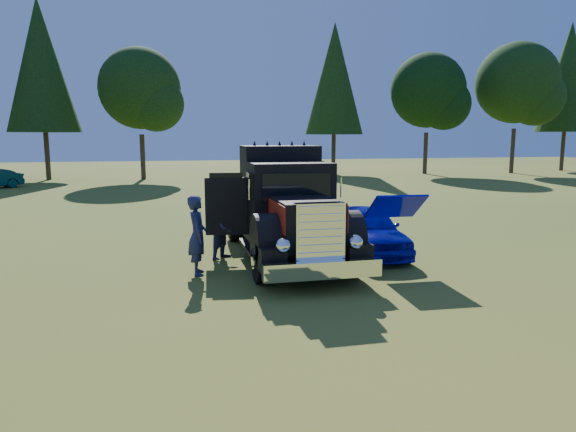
{
  "coord_description": "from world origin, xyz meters",
  "views": [
    {
      "loc": [
        -2.04,
        -11.56,
        3.25
      ],
      "look_at": [
        0.71,
        0.32,
        1.35
      ],
      "focal_mm": 32.0,
      "sensor_mm": 36.0,
      "label": 1
    }
  ],
  "objects_px": {
    "diamond_t_truck": "(286,212)",
    "spectator_far": "(225,227)",
    "hotrod_coupe": "(366,230)",
    "spectator_near": "(197,235)"
  },
  "relations": [
    {
      "from": "hotrod_coupe",
      "to": "spectator_far",
      "type": "distance_m",
      "value": 3.92
    },
    {
      "from": "diamond_t_truck",
      "to": "spectator_far",
      "type": "xyz_separation_m",
      "value": [
        -1.59,
        0.42,
        -0.43
      ]
    },
    {
      "from": "hotrod_coupe",
      "to": "diamond_t_truck",
      "type": "bearing_deg",
      "value": -176.52
    },
    {
      "from": "hotrod_coupe",
      "to": "spectator_near",
      "type": "distance_m",
      "value": 4.86
    },
    {
      "from": "spectator_near",
      "to": "hotrod_coupe",
      "type": "bearing_deg",
      "value": -75.29
    },
    {
      "from": "diamond_t_truck",
      "to": "spectator_near",
      "type": "distance_m",
      "value": 2.63
    },
    {
      "from": "spectator_far",
      "to": "diamond_t_truck",
      "type": "bearing_deg",
      "value": -62.79
    },
    {
      "from": "hotrod_coupe",
      "to": "spectator_near",
      "type": "bearing_deg",
      "value": -165.88
    },
    {
      "from": "diamond_t_truck",
      "to": "spectator_far",
      "type": "bearing_deg",
      "value": 165.14
    },
    {
      "from": "spectator_far",
      "to": "hotrod_coupe",
      "type": "bearing_deg",
      "value": -52.06
    }
  ]
}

